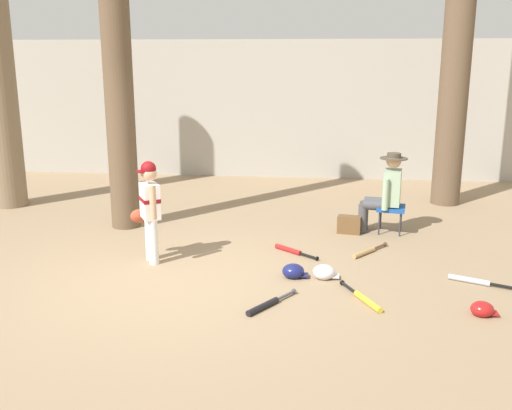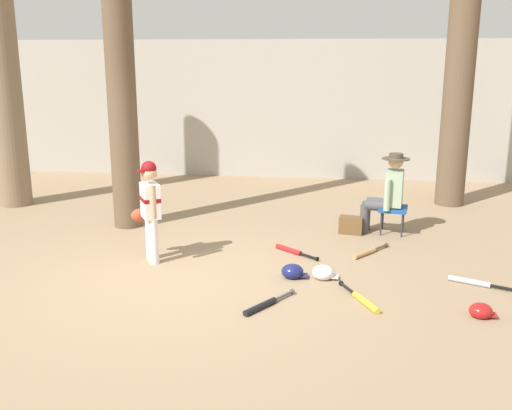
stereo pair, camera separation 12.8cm
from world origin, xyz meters
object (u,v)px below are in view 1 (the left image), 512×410
object	(u,v)px
bat_wood_tan	(366,252)
bat_black_composite	(266,305)
batting_helmet_red	(482,309)
batting_helmet_white	(324,272)
tree_behind_spectator	(457,47)
bat_aluminum_silver	(475,281)
folding_stool	(391,209)
bat_yellow_trainer	(365,299)
handbag_beside_stool	(349,225)
batting_helmet_navy	(293,271)
tree_near_player	(117,50)
seated_spectator	(385,190)
bat_red_barrel	(291,250)
young_ballplayer	(149,205)

from	to	relation	value
bat_wood_tan	bat_black_composite	world-z (taller)	same
batting_helmet_red	batting_helmet_white	bearing A→B (deg)	151.55
tree_behind_spectator	bat_black_composite	bearing A→B (deg)	-119.94
bat_wood_tan	bat_aluminum_silver	bearing A→B (deg)	-38.54
folding_stool	bat_yellow_trainer	world-z (taller)	folding_stool
folding_stool	bat_black_composite	bearing A→B (deg)	-118.92
bat_aluminum_silver	bat_black_composite	world-z (taller)	same
handbag_beside_stool	batting_helmet_navy	distance (m)	2.04
tree_near_player	seated_spectator	bearing A→B (deg)	1.39
handbag_beside_stool	bat_aluminum_silver	distance (m)	2.31
handbag_beside_stool	batting_helmet_navy	world-z (taller)	handbag_beside_stool
tree_near_player	bat_red_barrel	distance (m)	3.83
batting_helmet_navy	batting_helmet_white	bearing A→B (deg)	1.08
tree_behind_spectator	bat_aluminum_silver	size ratio (longest dim) A/B	8.14
handbag_beside_stool	bat_black_composite	bearing A→B (deg)	-109.45
bat_black_composite	tree_behind_spectator	bearing A→B (deg)	60.06
batting_helmet_white	tree_behind_spectator	bearing A→B (deg)	60.99
tree_behind_spectator	bat_wood_tan	bearing A→B (deg)	-118.40
folding_stool	seated_spectator	xyz separation A→B (m)	(-0.10, 0.02, 0.28)
seated_spectator	bat_aluminum_silver	distance (m)	2.24
handbag_beside_stool	batting_helmet_white	size ratio (longest dim) A/B	1.09
folding_stool	bat_red_barrel	distance (m)	1.82
young_ballplayer	batting_helmet_red	size ratio (longest dim) A/B	4.74
bat_aluminum_silver	bat_wood_tan	size ratio (longest dim) A/B	1.20
young_ballplayer	bat_black_composite	xyz separation A→B (m)	(1.59, -1.27, -0.71)
tree_near_player	seated_spectator	distance (m)	4.41
young_ballplayer	batting_helmet_red	bearing A→B (deg)	-17.96
bat_yellow_trainer	batting_helmet_red	bearing A→B (deg)	-10.27
young_ballplayer	tree_behind_spectator	bearing A→B (deg)	39.11
batting_helmet_white	young_ballplayer	bearing A→B (deg)	170.54
bat_yellow_trainer	batting_helmet_navy	bearing A→B (deg)	140.84
tree_behind_spectator	bat_yellow_trainer	xyz separation A→B (m)	(-1.75, -4.58, -2.67)
folding_stool	bat_aluminum_silver	distance (m)	2.13
tree_near_player	young_ballplayer	xyz separation A→B (m)	(0.84, -1.53, -1.91)
seated_spectator	bat_black_composite	xyz separation A→B (m)	(-1.50, -2.90, -0.61)
bat_red_barrel	bat_wood_tan	bearing A→B (deg)	3.15
folding_stool	seated_spectator	distance (m)	0.29
bat_yellow_trainer	bat_black_composite	world-z (taller)	same
folding_stool	handbag_beside_stool	distance (m)	0.66
handbag_beside_stool	batting_helmet_white	distance (m)	1.93
tree_behind_spectator	bat_black_composite	world-z (taller)	tree_behind_spectator
bat_black_composite	batting_helmet_white	size ratio (longest dim) A/B	2.18
bat_red_barrel	folding_stool	bearing A→B (deg)	37.46
seated_spectator	tree_behind_spectator	bearing A→B (deg)	56.33
tree_near_player	batting_helmet_white	bearing A→B (deg)	-32.03
handbag_beside_stool	bat_yellow_trainer	bearing A→B (deg)	-88.94
batting_helmet_red	tree_near_player	bearing A→B (deg)	149.17
bat_red_barrel	bat_black_composite	xyz separation A→B (m)	(-0.18, -1.80, -0.00)
seated_spectator	batting_helmet_navy	distance (m)	2.43
bat_wood_tan	bat_red_barrel	bearing A→B (deg)	-176.85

